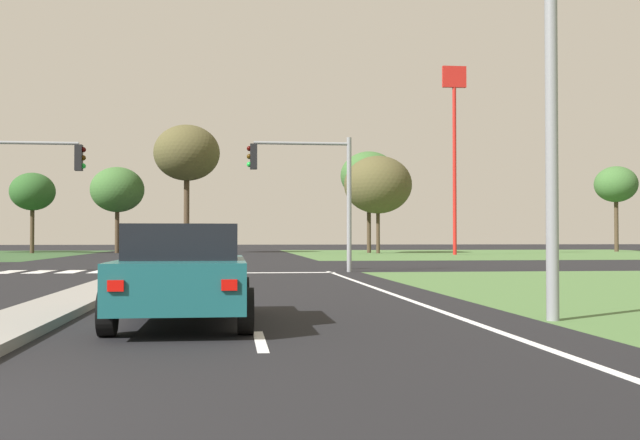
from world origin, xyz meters
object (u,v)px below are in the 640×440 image
car_blue_near (152,245)px  treeline_third (117,190)px  pedestrian_at_median (174,239)px  treeline_seventh (616,185)px  car_teal_fourth (184,273)px  traffic_signal_near_right (311,179)px  treeline_fourth (187,153)px  treeline_sixth (378,185)px  treeline_fifth (369,176)px  street_lamp_near (565,31)px  fastfood_pole_sign (454,120)px  treeline_second (33,192)px

car_blue_near → treeline_third: bearing=-71.5°
pedestrian_at_median → treeline_third: (-6.02, 18.63, 4.06)m
treeline_third → treeline_seventh: 44.35m
car_teal_fourth → traffic_signal_near_right: bearing=77.7°
treeline_fourth → treeline_sixth: bearing=-9.7°
treeline_third → treeline_fifth: (20.88, -1.82, 1.21)m
street_lamp_near → treeline_seventh: bearing=61.7°
pedestrian_at_median → fastfood_pole_sign: 23.75m
treeline_fifth → car_blue_near: bearing=-148.1°
pedestrian_at_median → car_blue_near: bearing=-159.8°
traffic_signal_near_right → treeline_seventh: bearing=49.8°
car_teal_fourth → traffic_signal_near_right: 17.72m
fastfood_pole_sign → treeline_fifth: (-5.13, 7.60, -3.65)m
treeline_third → treeline_sixth: 21.62m
treeline_fifth → treeline_sixth: treeline_fifth is taller
treeline_fifth → treeline_second: bearing=176.6°
car_blue_near → treeline_sixth: (17.22, 8.67, 4.79)m
treeline_fifth → car_teal_fourth: bearing=-103.3°
traffic_signal_near_right → fastfood_pole_sign: bearing=63.3°
car_blue_near → treeline_second: (-10.86, 12.07, 4.21)m
treeline_second → treeline_fourth: size_ratio=0.62×
treeline_fifth → treeline_seventh: (23.44, 3.06, -0.35)m
traffic_signal_near_right → street_lamp_near: (2.27, -17.36, 1.09)m
treeline_seventh → traffic_signal_near_right: bearing=-130.2°
treeline_second → treeline_fifth: (27.64, -1.64, 1.44)m
car_teal_fourth → treeline_second: size_ratio=0.67×
car_blue_near → treeline_third: size_ratio=0.60×
treeline_sixth → fastfood_pole_sign: bearing=-51.2°
treeline_sixth → car_teal_fourth: bearing=-104.2°
treeline_third → treeline_fifth: treeline_fifth is taller
treeline_fourth → treeline_seventh: bearing=3.2°
treeline_fourth → treeline_fifth: size_ratio=1.25×
street_lamp_near → pedestrian_at_median: bearing=103.8°
car_blue_near → traffic_signal_near_right: (8.29, -24.26, 2.71)m
treeline_second → car_blue_near: bearing=-48.0°
car_teal_fourth → street_lamp_near: 7.11m
fastfood_pole_sign → treeline_seventh: fastfood_pole_sign is taller
traffic_signal_near_right → treeline_second: bearing=117.8°
traffic_signal_near_right → treeline_third: bearing=108.7°
fastfood_pole_sign → treeline_fourth: 22.07m
fastfood_pole_sign → treeline_sixth: fastfood_pole_sign is taller
car_blue_near → pedestrian_at_median: (1.92, -6.38, 0.38)m
treeline_second → street_lamp_near: bearing=-68.2°
traffic_signal_near_right → pedestrian_at_median: bearing=109.6°
car_blue_near → treeline_sixth: size_ratio=0.54×
treeline_second → treeline_third: 6.77m
treeline_fourth → treeline_third: bearing=171.0°
traffic_signal_near_right → street_lamp_near: street_lamp_near is taller
traffic_signal_near_right → treeline_fourth: bearing=100.6°
car_teal_fourth → car_blue_near: bearing=96.3°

